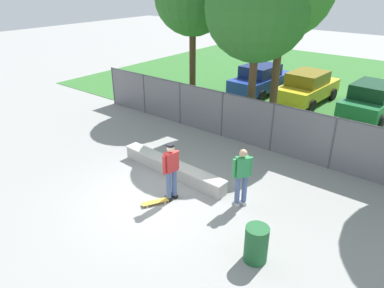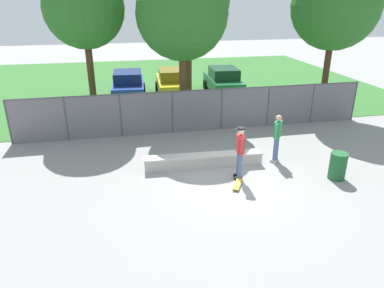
{
  "view_description": "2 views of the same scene",
  "coord_description": "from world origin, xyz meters",
  "px_view_note": "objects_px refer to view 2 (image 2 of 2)",
  "views": [
    {
      "loc": [
        6.49,
        -6.45,
        6.13
      ],
      "look_at": [
        -0.11,
        1.85,
        1.12
      ],
      "focal_mm": 33.33,
      "sensor_mm": 36.0,
      "label": 1
    },
    {
      "loc": [
        -3.41,
        -9.99,
        5.73
      ],
      "look_at": [
        -1.14,
        0.84,
        1.17
      ],
      "focal_mm": 33.45,
      "sensor_mm": 36.0,
      "label": 2
    }
  ],
  "objects_px": {
    "skateboarder": "(240,151)",
    "tree_near_left": "(84,9)",
    "skateboard": "(238,184)",
    "trash_bin": "(338,166)",
    "bystander": "(277,136)",
    "tree_far": "(336,6)",
    "tree_near_right": "(182,14)",
    "car_green": "(223,81)",
    "concrete_ledge": "(204,161)",
    "car_yellow": "(173,82)",
    "car_blue": "(128,85)"
  },
  "relations": [
    {
      "from": "concrete_ledge",
      "to": "tree_near_right",
      "type": "relative_size",
      "value": 0.61
    },
    {
      "from": "tree_near_left",
      "to": "trash_bin",
      "type": "distance_m",
      "value": 12.44
    },
    {
      "from": "concrete_ledge",
      "to": "skateboard",
      "type": "relative_size",
      "value": 5.43
    },
    {
      "from": "tree_far",
      "to": "trash_bin",
      "type": "relative_size",
      "value": 7.96
    },
    {
      "from": "car_blue",
      "to": "bystander",
      "type": "xyz_separation_m",
      "value": [
        4.95,
        -10.22,
        0.17
      ]
    },
    {
      "from": "skateboarder",
      "to": "tree_near_left",
      "type": "xyz_separation_m",
      "value": [
        -4.99,
        7.31,
        4.21
      ]
    },
    {
      "from": "trash_bin",
      "to": "bystander",
      "type": "bearing_deg",
      "value": 130.58
    },
    {
      "from": "tree_near_right",
      "to": "car_green",
      "type": "xyz_separation_m",
      "value": [
        3.56,
        5.23,
        -4.2
      ]
    },
    {
      "from": "tree_far",
      "to": "skateboard",
      "type": "bearing_deg",
      "value": -135.89
    },
    {
      "from": "skateboard",
      "to": "tree_far",
      "type": "xyz_separation_m",
      "value": [
        6.81,
        6.61,
        5.26
      ]
    },
    {
      "from": "tree_near_right",
      "to": "car_green",
      "type": "relative_size",
      "value": 1.64
    },
    {
      "from": "skateboard",
      "to": "car_green",
      "type": "relative_size",
      "value": 0.18
    },
    {
      "from": "skateboard",
      "to": "trash_bin",
      "type": "height_order",
      "value": "trash_bin"
    },
    {
      "from": "skateboarder",
      "to": "car_green",
      "type": "bearing_deg",
      "value": 76.23
    },
    {
      "from": "skateboard",
      "to": "bystander",
      "type": "height_order",
      "value": "bystander"
    },
    {
      "from": "concrete_ledge",
      "to": "tree_far",
      "type": "relative_size",
      "value": 0.58
    },
    {
      "from": "skateboarder",
      "to": "skateboard",
      "type": "distance_m",
      "value": 1.11
    },
    {
      "from": "concrete_ledge",
      "to": "car_yellow",
      "type": "bearing_deg",
      "value": 87.27
    },
    {
      "from": "skateboard",
      "to": "car_yellow",
      "type": "height_order",
      "value": "car_yellow"
    },
    {
      "from": "tree_near_right",
      "to": "car_green",
      "type": "distance_m",
      "value": 7.59
    },
    {
      "from": "tree_far",
      "to": "trash_bin",
      "type": "distance_m",
      "value": 9.0
    },
    {
      "from": "tree_near_right",
      "to": "car_blue",
      "type": "xyz_separation_m",
      "value": [
        -2.36,
        5.27,
        -4.2
      ]
    },
    {
      "from": "skateboarder",
      "to": "tree_near_left",
      "type": "relative_size",
      "value": 0.26
    },
    {
      "from": "tree_near_left",
      "to": "car_yellow",
      "type": "xyz_separation_m",
      "value": [
        4.53,
        4.05,
        -4.41
      ]
    },
    {
      "from": "skateboarder",
      "to": "car_green",
      "type": "height_order",
      "value": "skateboarder"
    },
    {
      "from": "trash_bin",
      "to": "concrete_ledge",
      "type": "bearing_deg",
      "value": 156.72
    },
    {
      "from": "tree_near_left",
      "to": "bystander",
      "type": "bearing_deg",
      "value": -42.86
    },
    {
      "from": "bystander",
      "to": "car_yellow",
      "type": "bearing_deg",
      "value": 102.25
    },
    {
      "from": "tree_far",
      "to": "car_green",
      "type": "bearing_deg",
      "value": 127.07
    },
    {
      "from": "tree_near_left",
      "to": "tree_far",
      "type": "bearing_deg",
      "value": -6.0
    },
    {
      "from": "skateboard",
      "to": "trash_bin",
      "type": "xyz_separation_m",
      "value": [
        3.45,
        -0.17,
        0.39
      ]
    },
    {
      "from": "skateboard",
      "to": "car_green",
      "type": "bearing_deg",
      "value": 75.88
    },
    {
      "from": "skateboard",
      "to": "tree_near_right",
      "type": "height_order",
      "value": "tree_near_right"
    },
    {
      "from": "tree_near_left",
      "to": "tree_far",
      "type": "xyz_separation_m",
      "value": [
        11.61,
        -1.22,
        0.08
      ]
    },
    {
      "from": "car_yellow",
      "to": "trash_bin",
      "type": "height_order",
      "value": "car_yellow"
    },
    {
      "from": "tree_near_right",
      "to": "car_yellow",
      "type": "xyz_separation_m",
      "value": [
        0.35,
        5.39,
        -4.2
      ]
    },
    {
      "from": "concrete_ledge",
      "to": "bystander",
      "type": "height_order",
      "value": "bystander"
    },
    {
      "from": "skateboard",
      "to": "skateboarder",
      "type": "bearing_deg",
      "value": 68.43
    },
    {
      "from": "concrete_ledge",
      "to": "car_yellow",
      "type": "distance_m",
      "value": 10.27
    },
    {
      "from": "tree_far",
      "to": "trash_bin",
      "type": "height_order",
      "value": "tree_far"
    },
    {
      "from": "skateboard",
      "to": "bystander",
      "type": "bearing_deg",
      "value": 37.84
    },
    {
      "from": "tree_near_left",
      "to": "trash_bin",
      "type": "bearing_deg",
      "value": -44.15
    },
    {
      "from": "concrete_ledge",
      "to": "skateboard",
      "type": "xyz_separation_m",
      "value": [
        0.75,
        -1.63,
        -0.17
      ]
    },
    {
      "from": "tree_near_left",
      "to": "tree_near_right",
      "type": "height_order",
      "value": "tree_near_right"
    },
    {
      "from": "car_yellow",
      "to": "car_green",
      "type": "relative_size",
      "value": 1.0
    },
    {
      "from": "car_blue",
      "to": "car_green",
      "type": "xyz_separation_m",
      "value": [
        5.92,
        -0.04,
        0.0
      ]
    },
    {
      "from": "concrete_ledge",
      "to": "trash_bin",
      "type": "xyz_separation_m",
      "value": [
        4.2,
        -1.81,
        0.22
      ]
    },
    {
      "from": "car_blue",
      "to": "tree_near_left",
      "type": "bearing_deg",
      "value": -114.85
    },
    {
      "from": "tree_near_left",
      "to": "car_blue",
      "type": "bearing_deg",
      "value": 65.15
    },
    {
      "from": "tree_near_left",
      "to": "tree_far",
      "type": "distance_m",
      "value": 11.67
    }
  ]
}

